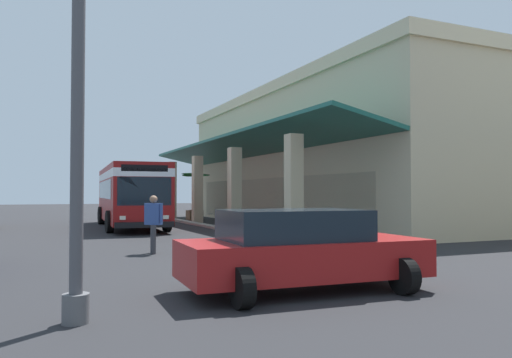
{
  "coord_description": "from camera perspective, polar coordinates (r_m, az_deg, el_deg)",
  "views": [
    {
      "loc": [
        26.98,
        -4.69,
        1.76
      ],
      "look_at": [
        5.37,
        4.88,
        2.44
      ],
      "focal_mm": 35.21,
      "sensor_mm": 36.0,
      "label": 1
    }
  ],
  "objects": [
    {
      "name": "ground",
      "position": [
        29.87,
        1.3,
        -5.02
      ],
      "size": [
        120.0,
        120.0,
        0.0
      ],
      "primitive_type": "plane",
      "color": "#262628"
    },
    {
      "name": "potted_palm",
      "position": [
        33.47,
        -7.0,
        -3.4
      ],
      "size": [
        1.63,
        1.96,
        3.14
      ],
      "color": "brown",
      "rests_on": "ground"
    },
    {
      "name": "transit_bus",
      "position": [
        27.03,
        -14.11,
        -1.39
      ],
      "size": [
        11.35,
        3.29,
        3.34
      ],
      "color": "maroon",
      "rests_on": "ground"
    },
    {
      "name": "pedestrian",
      "position": [
        15.06,
        -11.58,
        -4.67
      ],
      "size": [
        0.58,
        0.5,
        1.7
      ],
      "color": "#38383D",
      "rests_on": "ground"
    },
    {
      "name": "parked_sedan_red",
      "position": [
        9.13,
        5.12,
        -8.0
      ],
      "size": [
        2.58,
        4.48,
        1.47
      ],
      "color": "maroon",
      "rests_on": "ground"
    },
    {
      "name": "lot_light_pole",
      "position": [
        7.58,
        -19.52,
        15.21
      ],
      "size": [
        0.6,
        0.6,
        7.36
      ],
      "color": "#59595B",
      "rests_on": "ground"
    },
    {
      "name": "curb_strip",
      "position": [
        27.04,
        -5.96,
        -5.23
      ],
      "size": [
        29.1,
        0.5,
        0.12
      ],
      "primitive_type": "cube",
      "color": "#9E998E",
      "rests_on": "ground"
    },
    {
      "name": "plaza_building",
      "position": [
        31.4,
        11.04,
        2.35
      ],
      "size": [
        24.55,
        15.74,
        7.84
      ],
      "color": "#C6B793",
      "rests_on": "ground"
    }
  ]
}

